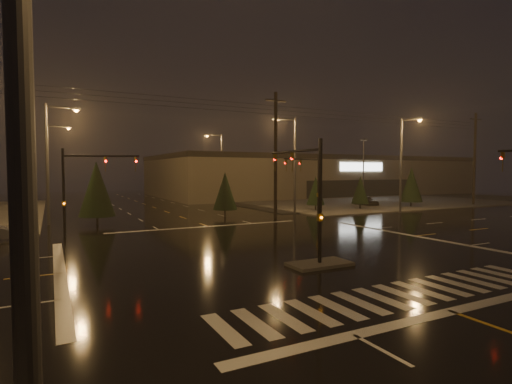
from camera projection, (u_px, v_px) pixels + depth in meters
ground at (277, 251)px, 22.48m from camera, size 140.00×140.00×0.00m
sidewalk_ne at (345, 199)px, 62.84m from camera, size 36.00×36.00×0.12m
median_island at (320, 264)px, 18.93m from camera, size 3.00×1.60×0.15m
crosswalk at (402, 294)px, 14.49m from camera, size 15.00×2.60×0.01m
stop_bar_near at (451, 311)px, 12.72m from camera, size 16.00×0.50×0.01m
stop_bar_far at (208, 226)px, 32.24m from camera, size 16.00×0.50×0.01m
parking_lot at (378, 199)px, 63.35m from camera, size 50.00×24.00×0.08m
retail_building at (312, 174)px, 79.12m from camera, size 60.20×28.30×7.20m
signal_mast_median at (309, 186)px, 19.56m from camera, size 0.25×4.59×6.00m
signal_mast_ne at (312, 179)px, 35.63m from camera, size 4.84×1.86×6.00m
signal_mast_nw at (80, 181)px, 26.93m from camera, size 4.84×1.86×6.00m
streetlight_0 at (57, 30)px, 3.74m from camera, size 2.77×0.32×10.00m
streetlight_1 at (51, 155)px, 33.03m from camera, size 2.77×0.32×10.00m
streetlight_2 at (51, 160)px, 47.23m from camera, size 2.77×0.32×10.00m
streetlight_3 at (292, 158)px, 41.50m from camera, size 2.77×0.32×10.00m
streetlight_4 at (220, 162)px, 59.25m from camera, size 2.77×0.32×10.00m
streetlight_6 at (403, 159)px, 42.18m from camera, size 0.32×2.77×10.00m
utility_pole_1 at (276, 154)px, 38.25m from camera, size 2.20×0.32×12.00m
utility_pole_2 at (475, 158)px, 51.98m from camera, size 2.20×0.32×12.00m
conifer_0 at (316, 191)px, 44.75m from camera, size 2.04×2.04×3.89m
conifer_1 at (360, 190)px, 46.52m from camera, size 2.03×2.03×3.87m
conifer_2 at (411, 184)px, 49.23m from camera, size 2.73×2.73×4.97m
conifer_3 at (97, 189)px, 33.23m from camera, size 2.95×2.95×5.31m
conifer_4 at (225, 191)px, 39.05m from camera, size 2.37×2.37×4.40m
car_parked at (365, 201)px, 51.40m from camera, size 1.71×3.95×1.33m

